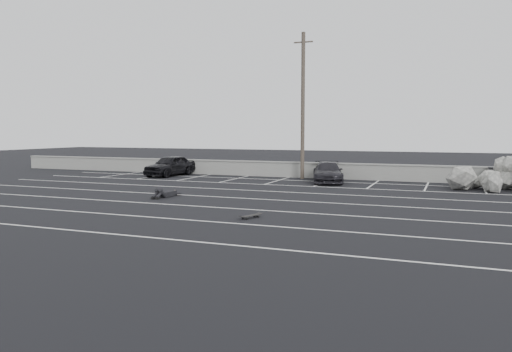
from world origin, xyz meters
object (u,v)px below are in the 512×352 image
at_px(car_right, 328,172).
at_px(utility_pole, 303,105).
at_px(riprap_pile, 507,181).
at_px(car_left, 170,165).
at_px(person, 169,191).
at_px(trash_bin, 494,176).
at_px(skateboard, 250,216).

relative_size(car_right, utility_pole, 0.45).
xyz_separation_m(utility_pole, riprap_pile, (11.95, -2.07, -4.32)).
xyz_separation_m(car_left, person, (5.76, -9.57, -0.49)).
relative_size(trash_bin, person, 0.43).
relative_size(car_left, skateboard, 4.72).
distance_m(trash_bin, riprap_pile, 2.41).
bearing_deg(utility_pole, riprap_pile, -9.84).
relative_size(utility_pole, trash_bin, 8.88).
height_order(utility_pole, trash_bin, utility_pole).
bearing_deg(riprap_pile, car_left, 177.92).
bearing_deg(car_left, skateboard, -42.78).
bearing_deg(trash_bin, skateboard, -120.59).
height_order(utility_pole, skateboard, utility_pole).
bearing_deg(skateboard, trash_bin, 81.05).
bearing_deg(utility_pole, car_left, -172.01).
bearing_deg(person, utility_pole, 72.70).
distance_m(trash_bin, person, 18.74).
distance_m(riprap_pile, skateboard, 16.09).
distance_m(car_left, riprap_pile, 21.26).
relative_size(car_left, car_right, 1.00).
bearing_deg(skateboard, person, 166.75).
height_order(car_left, person, car_left).
xyz_separation_m(utility_pole, trash_bin, (11.52, 0.29, -4.27)).
relative_size(car_left, utility_pole, 0.45).
distance_m(car_left, utility_pole, 10.23).
height_order(riprap_pile, person, riprap_pile).
relative_size(car_left, person, 1.74).
bearing_deg(car_left, car_right, 5.27).
bearing_deg(trash_bin, riprap_pile, -79.57).
xyz_separation_m(utility_pole, person, (-3.53, -10.88, -4.57)).
height_order(car_right, trash_bin, car_right).
xyz_separation_m(car_left, trash_bin, (20.81, 1.60, -0.19)).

